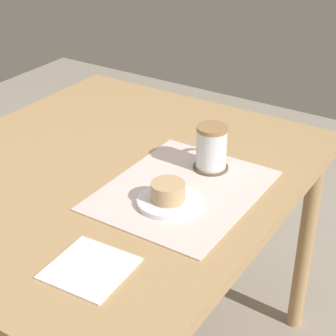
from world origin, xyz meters
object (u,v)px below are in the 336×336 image
(pastry_plate, at_px, (168,201))
(pastry, at_px, (168,191))
(coffee_mug, at_px, (212,146))
(dining_table, at_px, (106,194))

(pastry_plate, distance_m, pastry, 0.03)
(pastry_plate, distance_m, coffee_mug, 0.21)
(dining_table, height_order, pastry_plate, pastry_plate)
(dining_table, distance_m, coffee_mug, 0.30)
(dining_table, relative_size, pastry, 13.68)
(dining_table, bearing_deg, coffee_mug, -57.67)
(pastry_plate, height_order, pastry, pastry)
(dining_table, xyz_separation_m, pastry, (-0.05, -0.23, 0.11))
(pastry_plate, bearing_deg, pastry, 0.00)
(pastry_plate, relative_size, pastry, 1.84)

